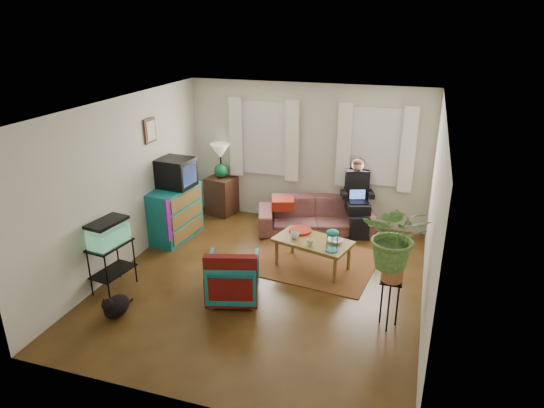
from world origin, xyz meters
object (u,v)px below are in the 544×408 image
(aquarium_stand, at_px, (113,267))
(coffee_table, at_px, (312,254))
(armchair, at_px, (233,276))
(sofa, at_px, (315,210))
(dresser, at_px, (174,213))
(side_table, at_px, (222,195))
(plant_stand, at_px, (389,303))

(aquarium_stand, distance_m, coffee_table, 2.97)
(armchair, relative_size, coffee_table, 0.61)
(sofa, bearing_deg, aquarium_stand, -147.30)
(aquarium_stand, bearing_deg, armchair, 17.45)
(sofa, xyz_separation_m, dresser, (-2.29, -1.04, 0.06))
(side_table, distance_m, dresser, 1.36)
(plant_stand, bearing_deg, armchair, 179.26)
(dresser, relative_size, aquarium_stand, 1.47)
(sofa, xyz_separation_m, armchair, (-0.57, -2.58, -0.05))
(armchair, height_order, coffee_table, armchair)
(armchair, xyz_separation_m, coffee_table, (0.85, 1.18, -0.11))
(armchair, relative_size, plant_stand, 1.04)
(aquarium_stand, xyz_separation_m, plant_stand, (3.84, 0.26, -0.02))
(side_table, bearing_deg, armchair, -64.18)
(dresser, bearing_deg, plant_stand, -16.46)
(side_table, relative_size, aquarium_stand, 1.05)
(sofa, distance_m, aquarium_stand, 3.67)
(dresser, relative_size, coffee_table, 0.90)
(coffee_table, bearing_deg, side_table, 158.70)
(plant_stand, bearing_deg, side_table, 140.47)
(sofa, bearing_deg, side_table, 153.41)
(coffee_table, bearing_deg, armchair, -110.12)
(aquarium_stand, relative_size, armchair, 1.01)
(side_table, bearing_deg, plant_stand, -39.53)
(sofa, xyz_separation_m, plant_stand, (1.54, -2.60, -0.06))
(side_table, distance_m, plant_stand, 4.53)
(sofa, relative_size, aquarium_stand, 2.91)
(sofa, distance_m, plant_stand, 3.03)
(sofa, relative_size, side_table, 2.76)
(side_table, height_order, aquarium_stand, side_table)
(dresser, distance_m, coffee_table, 2.60)
(plant_stand, bearing_deg, dresser, 157.81)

